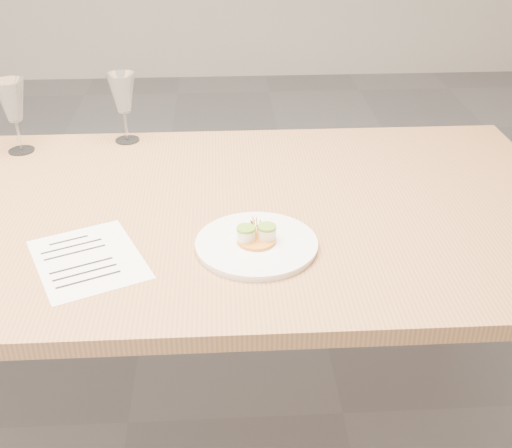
{
  "coord_description": "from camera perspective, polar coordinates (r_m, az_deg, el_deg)",
  "views": [
    {
      "loc": [
        0.31,
        -1.42,
        1.52
      ],
      "look_at": [
        0.38,
        -0.18,
        0.8
      ],
      "focal_mm": 45.0,
      "sensor_mm": 36.0,
      "label": 1
    }
  ],
  "objects": [
    {
      "name": "wine_glass_3",
      "position": [
        1.98,
        -11.79,
        11.2
      ],
      "size": [
        0.08,
        0.08,
        0.21
      ],
      "color": "white",
      "rests_on": "dining_table"
    },
    {
      "name": "dining_table",
      "position": [
        1.68,
        -13.59,
        -0.75
      ],
      "size": [
        2.4,
        1.0,
        0.75
      ],
      "color": "#AE7B4C",
      "rests_on": "ground"
    },
    {
      "name": "wine_glass_2",
      "position": [
        1.99,
        -20.87,
        10.08
      ],
      "size": [
        0.09,
        0.09,
        0.22
      ],
      "color": "white",
      "rests_on": "dining_table"
    },
    {
      "name": "ground",
      "position": [
        2.1,
        -11.29,
        -16.92
      ],
      "size": [
        7.0,
        7.0,
        0.0
      ],
      "primitive_type": "plane",
      "color": "slate",
      "rests_on": "ground"
    },
    {
      "name": "dinner_plate",
      "position": [
        1.44,
        0.06,
        -1.73
      ],
      "size": [
        0.28,
        0.28,
        0.07
      ],
      "rotation": [
        0.0,
        0.0,
        0.11
      ],
      "color": "white",
      "rests_on": "dining_table"
    },
    {
      "name": "recipe_sheet",
      "position": [
        1.45,
        -14.71,
        -3.06
      ],
      "size": [
        0.31,
        0.34,
        0.0
      ],
      "rotation": [
        0.0,
        0.0,
        0.42
      ],
      "color": "white",
      "rests_on": "dining_table"
    }
  ]
}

